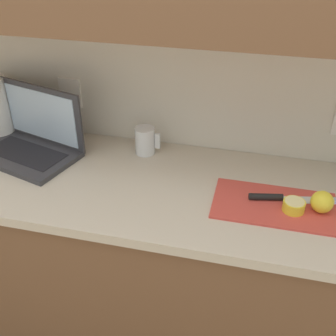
{
  "coord_description": "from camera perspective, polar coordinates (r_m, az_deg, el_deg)",
  "views": [
    {
      "loc": [
        0.42,
        -1.17,
        1.77
      ],
      "look_at": [
        0.14,
        -0.01,
        1.01
      ],
      "focal_mm": 45.0,
      "sensor_mm": 36.0,
      "label": 1
    }
  ],
  "objects": [
    {
      "name": "laptop",
      "position": [
        1.71,
        -17.88,
        3.8
      ],
      "size": [
        0.44,
        0.34,
        0.25
      ],
      "rotation": [
        0.0,
        0.0,
        -0.28
      ],
      "color": "#333338",
      "rests_on": "counter_unit"
    },
    {
      "name": "knife",
      "position": [
        1.42,
        14.73,
        -3.92
      ],
      "size": [
        0.3,
        0.09,
        0.02
      ],
      "rotation": [
        0.0,
        0.0,
        0.2
      ],
      "color": "silver",
      "rests_on": "cutting_board"
    },
    {
      "name": "lemon_whole_beside",
      "position": [
        1.4,
        20.15,
        -4.33
      ],
      "size": [
        0.07,
        0.07,
        0.07
      ],
      "color": "yellow",
      "rests_on": "cutting_board"
    },
    {
      "name": "counter_unit",
      "position": [
        1.8,
        -5.07,
        -13.61
      ],
      "size": [
        2.5,
        0.59,
        0.93
      ],
      "color": "brown",
      "rests_on": "ground_plane"
    },
    {
      "name": "cutting_board",
      "position": [
        1.41,
        14.17,
        -4.94
      ],
      "size": [
        0.39,
        0.22,
        0.01
      ],
      "primitive_type": "cube",
      "color": "#D1473D",
      "rests_on": "counter_unit"
    },
    {
      "name": "lemon_half_cut",
      "position": [
        1.38,
        16.67,
        -4.92
      ],
      "size": [
        0.07,
        0.07,
        0.04
      ],
      "color": "yellow",
      "rests_on": "cutting_board"
    },
    {
      "name": "measuring_cup",
      "position": [
        1.63,
        -3.05,
        3.73
      ],
      "size": [
        0.1,
        0.08,
        0.11
      ],
      "color": "silver",
      "rests_on": "counter_unit"
    }
  ]
}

